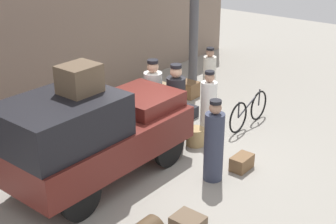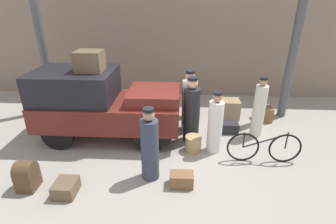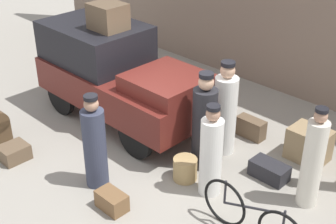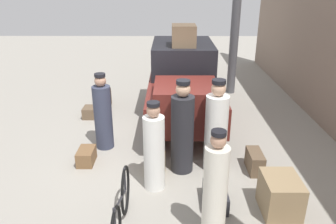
# 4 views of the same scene
# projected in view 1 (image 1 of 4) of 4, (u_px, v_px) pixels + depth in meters

# --- Properties ---
(ground_plane) EXTENTS (30.00, 30.00, 0.00)m
(ground_plane) POSITION_uv_depth(u_px,v_px,m) (169.00, 158.00, 9.97)
(ground_plane) COLOR gray
(station_building_facade) EXTENTS (16.00, 0.15, 4.50)m
(station_building_facade) POSITION_uv_depth(u_px,v_px,m) (40.00, 27.00, 11.44)
(station_building_facade) COLOR gray
(station_building_facade) RESTS_ON ground
(canopy_pillar_right) EXTENTS (0.26, 0.26, 3.76)m
(canopy_pillar_right) POSITION_uv_depth(u_px,v_px,m) (194.00, 25.00, 13.24)
(canopy_pillar_right) COLOR #4C4C51
(canopy_pillar_right) RESTS_ON ground
(truck) EXTENTS (3.80, 1.70, 1.89)m
(truck) POSITION_uv_depth(u_px,v_px,m) (91.00, 133.00, 8.74)
(truck) COLOR black
(truck) RESTS_ON ground
(bicycle) EXTENTS (1.74, 0.04, 0.81)m
(bicycle) POSITION_uv_depth(u_px,v_px,m) (249.00, 111.00, 11.34)
(bicycle) COLOR black
(bicycle) RESTS_ON ground
(wicker_basket) EXTENTS (0.41, 0.41, 0.40)m
(wicker_basket) POSITION_uv_depth(u_px,v_px,m) (195.00, 137.00, 10.47)
(wicker_basket) COLOR tan
(wicker_basket) RESTS_ON ground
(porter_standing_middle) EXTENTS (0.38, 0.38, 1.66)m
(porter_standing_middle) POSITION_uv_depth(u_px,v_px,m) (214.00, 144.00, 8.91)
(porter_standing_middle) COLOR #33384C
(porter_standing_middle) RESTS_ON ground
(porter_lifting_near_truck) EXTENTS (0.36, 0.36, 1.60)m
(porter_lifting_near_truck) POSITION_uv_depth(u_px,v_px,m) (208.00, 107.00, 10.65)
(porter_lifting_near_truck) COLOR white
(porter_lifting_near_truck) RESTS_ON ground
(porter_carrying_trunk) EXTENTS (0.43, 0.43, 1.80)m
(porter_carrying_trunk) POSITION_uv_depth(u_px,v_px,m) (176.00, 106.00, 10.49)
(porter_carrying_trunk) COLOR #232328
(porter_carrying_trunk) RESTS_ON ground
(porter_with_bicycle) EXTENTS (0.33, 0.33, 1.71)m
(porter_with_bicycle) POSITION_uv_depth(u_px,v_px,m) (209.00, 82.00, 12.04)
(porter_with_bicycle) COLOR silver
(porter_with_bicycle) RESTS_ON ground
(conductor_in_dark_uniform) EXTENTS (0.42, 0.42, 1.79)m
(conductor_in_dark_uniform) POSITION_uv_depth(u_px,v_px,m) (153.00, 100.00, 10.82)
(conductor_in_dark_uniform) COLOR white
(conductor_in_dark_uniform) RESTS_ON ground
(trunk_umber_medium) EXTENTS (0.50, 0.31, 0.30)m
(trunk_umber_medium) POSITION_uv_depth(u_px,v_px,m) (242.00, 162.00, 9.49)
(trunk_umber_medium) COLOR brown
(trunk_umber_medium) RESTS_ON ground
(suitcase_black_upright) EXTENTS (0.70, 0.55, 0.61)m
(suitcase_black_upright) POSITION_uv_depth(u_px,v_px,m) (160.00, 97.00, 12.44)
(suitcase_black_upright) COLOR #937A56
(suitcase_black_upright) RESTS_ON ground
(trunk_large_brown) EXTENTS (0.58, 0.26, 0.39)m
(trunk_large_brown) POSITION_uv_depth(u_px,v_px,m) (132.00, 116.00, 11.57)
(trunk_large_brown) COLOR brown
(trunk_large_brown) RESTS_ON ground
(trunk_wicker_pale) EXTENTS (0.45, 0.50, 0.44)m
(trunk_wicker_pale) POSITION_uv_depth(u_px,v_px,m) (188.00, 89.00, 13.21)
(trunk_wicker_pale) COLOR brown
(trunk_wicker_pale) RESTS_ON ground
(suitcase_small_leather) EXTENTS (0.65, 0.36, 0.29)m
(suitcase_small_leather) POSITION_uv_depth(u_px,v_px,m) (186.00, 114.00, 11.81)
(suitcase_small_leather) COLOR #232328
(suitcase_small_leather) RESTS_ON ground
(suitcase_tan_flat) EXTENTS (0.43, 0.49, 0.28)m
(suitcase_tan_flat) POSITION_uv_depth(u_px,v_px,m) (188.00, 224.00, 7.62)
(suitcase_tan_flat) COLOR brown
(suitcase_tan_flat) RESTS_ON ground
(trunk_on_truck_roof) EXTENTS (0.67, 0.58, 0.51)m
(trunk_on_truck_roof) POSITION_uv_depth(u_px,v_px,m) (79.00, 79.00, 8.17)
(trunk_on_truck_roof) COLOR brown
(trunk_on_truck_roof) RESTS_ON truck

